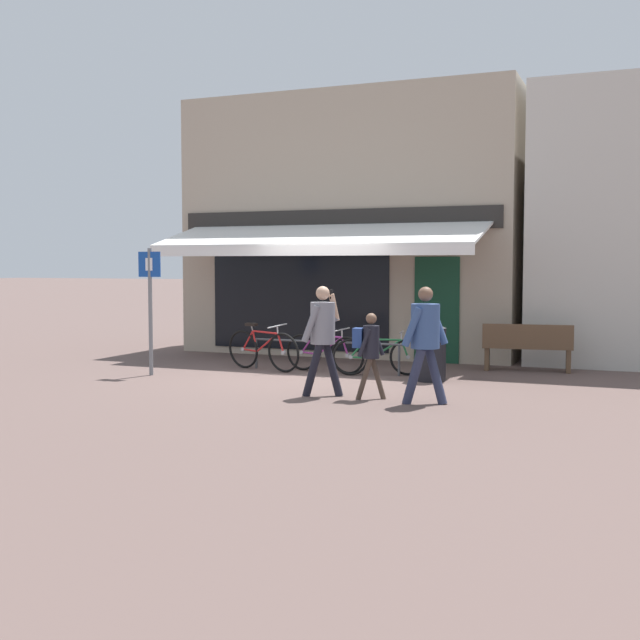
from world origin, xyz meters
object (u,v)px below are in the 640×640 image
object	(u,v)px
parking_sign	(150,297)
park_bench	(527,346)
bicycle_red	(263,349)
pedestrian_child	(369,345)
bicycle_purple	(324,352)
bicycle_green	(379,355)
litter_bin	(431,351)
pedestrian_second_adult	(425,333)
pedestrian_adult	(323,329)

from	to	relation	value
parking_sign	park_bench	bearing A→B (deg)	26.23
bicycle_red	pedestrian_child	bearing A→B (deg)	-23.30
bicycle_red	bicycle_purple	bearing A→B (deg)	24.11
bicycle_purple	bicycle_green	distance (m)	1.03
bicycle_green	pedestrian_child	size ratio (longest dim) A/B	1.26
bicycle_purple	litter_bin	bearing A→B (deg)	2.51
litter_bin	bicycle_purple	bearing A→B (deg)	171.44
bicycle_red	bicycle_purple	size ratio (longest dim) A/B	1.02
bicycle_red	park_bench	size ratio (longest dim) A/B	1.02
pedestrian_second_adult	park_bench	size ratio (longest dim) A/B	1.01
parking_sign	park_bench	world-z (taller)	parking_sign
pedestrian_adult	park_bench	size ratio (longest dim) A/B	1.00
pedestrian_child	park_bench	world-z (taller)	pedestrian_child
bicycle_red	litter_bin	xyz separation A→B (m)	(3.19, -0.13, 0.11)
pedestrian_adult	parking_sign	world-z (taller)	parking_sign
pedestrian_child	parking_sign	world-z (taller)	parking_sign
pedestrian_second_adult	park_bench	xyz separation A→B (m)	(0.86, 4.02, -0.53)
pedestrian_adult	pedestrian_child	distance (m)	0.75
bicycle_purple	parking_sign	xyz separation A→B (m)	(-2.69, -1.49, 1.01)
bicycle_red	bicycle_green	size ratio (longest dim) A/B	1.06
bicycle_purple	pedestrian_second_adult	distance (m)	3.62
bicycle_purple	parking_sign	distance (m)	3.23
litter_bin	bicycle_red	bearing A→B (deg)	177.64
bicycle_green	pedestrian_adult	bearing A→B (deg)	-114.25
bicycle_green	pedestrian_adult	distance (m)	2.54
bicycle_green	pedestrian_second_adult	distance (m)	3.02
bicycle_green	pedestrian_second_adult	world-z (taller)	pedestrian_second_adult
parking_sign	bicycle_purple	bearing A→B (deg)	28.94
pedestrian_child	pedestrian_adult	bearing A→B (deg)	173.53
bicycle_red	bicycle_green	world-z (taller)	bicycle_red
pedestrian_adult	park_bench	xyz separation A→B (m)	(2.43, 3.93, -0.54)
bicycle_red	litter_bin	size ratio (longest dim) A/B	1.69
bicycle_purple	bicycle_red	bearing A→B (deg)	-160.18
pedestrian_adult	pedestrian_child	size ratio (longest dim) A/B	1.31
bicycle_red	pedestrian_second_adult	size ratio (longest dim) A/B	1.01
bicycle_purple	pedestrian_second_adult	size ratio (longest dim) A/B	0.99
parking_sign	bicycle_red	bearing A→B (deg)	40.36
pedestrian_adult	litter_bin	size ratio (longest dim) A/B	1.66
bicycle_purple	litter_bin	size ratio (longest dim) A/B	1.66
pedestrian_second_adult	parking_sign	bearing A→B (deg)	178.84
bicycle_red	park_bench	bearing A→B (deg)	35.72
pedestrian_adult	litter_bin	distance (m)	2.44
pedestrian_second_adult	litter_bin	world-z (taller)	pedestrian_second_adult
bicycle_green	pedestrian_adult	world-z (taller)	pedestrian_adult
parking_sign	litter_bin	bearing A→B (deg)	13.98
bicycle_red	pedestrian_adult	xyz separation A→B (m)	(2.10, -2.25, 0.61)
pedestrian_child	pedestrian_second_adult	distance (m)	0.88
parking_sign	bicycle_green	bearing A→B (deg)	22.20
bicycle_red	pedestrian_second_adult	xyz separation A→B (m)	(3.67, -2.34, 0.60)
bicycle_green	park_bench	size ratio (longest dim) A/B	0.97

